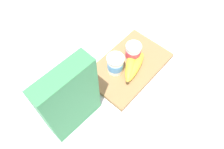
# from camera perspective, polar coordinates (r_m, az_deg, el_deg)

# --- Properties ---
(ground_plane) EXTENTS (2.40, 2.40, 0.00)m
(ground_plane) POSITION_cam_1_polar(r_m,az_deg,el_deg) (0.93, 4.30, 1.79)
(ground_plane) COLOR silver
(cutting_board) EXTENTS (0.34, 0.22, 0.02)m
(cutting_board) POSITION_cam_1_polar(r_m,az_deg,el_deg) (0.92, 4.34, 2.13)
(cutting_board) COLOR olive
(cutting_board) RESTS_ON ground_plane
(cereal_box) EXTENTS (0.19, 0.07, 0.30)m
(cereal_box) POSITION_cam_1_polar(r_m,az_deg,el_deg) (0.70, -10.97, -6.40)
(cereal_box) COLOR #38844C
(cereal_box) RESTS_ON ground_plane
(yogurt_cup_front) EXTENTS (0.07, 0.07, 0.08)m
(yogurt_cup_front) POSITION_cam_1_polar(r_m,az_deg,el_deg) (0.86, 0.88, 2.70)
(yogurt_cup_front) COLOR white
(yogurt_cup_front) RESTS_ON cutting_board
(yogurt_cup_back) EXTENTS (0.06, 0.06, 0.08)m
(yogurt_cup_back) POSITION_cam_1_polar(r_m,az_deg,el_deg) (0.90, 5.46, 5.76)
(yogurt_cup_back) COLOR white
(yogurt_cup_back) RESTS_ON cutting_board
(banana_bunch) EXTENTS (0.17, 0.11, 0.04)m
(banana_bunch) POSITION_cam_1_polar(r_m,az_deg,el_deg) (0.89, 5.43, 2.34)
(banana_bunch) COLOR yellow
(banana_bunch) RESTS_ON cutting_board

